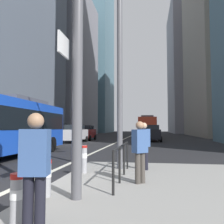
{
  "coord_description": "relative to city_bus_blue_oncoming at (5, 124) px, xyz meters",
  "views": [
    {
      "loc": [
        3.6,
        -6.23,
        1.63
      ],
      "look_at": [
        -0.61,
        20.63,
        3.41
      ],
      "focal_mm": 38.27,
      "sensor_mm": 36.0,
      "label": 1
    }
  ],
  "objects": [
    {
      "name": "car_oncoming_far",
      "position": [
        -0.51,
        18.51,
        -0.85
      ],
      "size": [
        2.08,
        4.05,
        1.94
      ],
      "color": "maroon",
      "rests_on": "ground"
    },
    {
      "name": "street_lamp_post",
      "position": [
        6.64,
        -3.18,
        3.45
      ],
      "size": [
        5.5,
        0.32,
        8.0
      ],
      "color": "#56565B",
      "rests_on": "median_island"
    },
    {
      "name": "ground_plane",
      "position": [
        4.1,
        14.41,
        -1.84
      ],
      "size": [
        160.0,
        160.0,
        0.0
      ],
      "primitive_type": "plane",
      "color": "black"
    },
    {
      "name": "bollard_back",
      "position": [
        5.58,
        -4.15,
        -1.19
      ],
      "size": [
        0.2,
        0.2,
        0.9
      ],
      "color": "#99999E",
      "rests_on": "median_island"
    },
    {
      "name": "office_tower_right_far",
      "position": [
        21.1,
        64.1,
        17.76
      ],
      "size": [
        13.59,
        24.13,
        39.19
      ],
      "primitive_type": "cube",
      "color": "gray",
      "rests_on": "ground"
    },
    {
      "name": "pedestrian_railing",
      "position": [
        6.9,
        -4.85,
        -0.99
      ],
      "size": [
        0.06,
        3.48,
        0.98
      ],
      "color": "black",
      "rests_on": "median_island"
    },
    {
      "name": "office_tower_right_mid",
      "position": [
        21.1,
        36.21,
        19.04
      ],
      "size": [
        10.19,
        23.5,
        41.75
      ],
      "primitive_type": "cube",
      "color": "gray",
      "rests_on": "ground"
    },
    {
      "name": "city_bus_red_receding",
      "position": [
        7.4,
        26.01,
        0.0
      ],
      "size": [
        2.77,
        11.2,
        3.4
      ],
      "color": "red",
      "rests_on": "ground"
    },
    {
      "name": "office_tower_left_mid",
      "position": [
        -11.9,
        42.42,
        15.5
      ],
      "size": [
        10.39,
        23.43,
        34.68
      ],
      "primitive_type": "cube",
      "color": "gray",
      "rests_on": "ground"
    },
    {
      "name": "pedestrian_far",
      "position": [
        6.14,
        -8.7,
        -0.75
      ],
      "size": [
        0.41,
        0.3,
        1.68
      ],
      "color": "black",
      "rests_on": "median_island"
    },
    {
      "name": "pedestrian_walking",
      "position": [
        7.51,
        -3.25,
        -0.77
      ],
      "size": [
        0.45,
        0.42,
        1.66
      ],
      "color": "black",
      "rests_on": "median_island"
    },
    {
      "name": "office_tower_left_far",
      "position": [
        -11.9,
        69.08,
        24.78
      ],
      "size": [
        12.51,
        19.23,
        53.23
      ],
      "primitive_type": "cube",
      "color": "slate",
      "rests_on": "ground"
    },
    {
      "name": "pedestrian_waiting",
      "position": [
        7.44,
        -5.34,
        -0.77
      ],
      "size": [
        0.44,
        0.43,
        1.65
      ],
      "color": "#423D38",
      "rests_on": "median_island"
    },
    {
      "name": "car_receding_near",
      "position": [
        8.02,
        17.01,
        -0.85
      ],
      "size": [
        2.14,
        4.33,
        1.94
      ],
      "color": "black",
      "rests_on": "ground"
    },
    {
      "name": "bollard_left",
      "position": [
        5.75,
        -8.48,
        -1.24
      ],
      "size": [
        0.2,
        0.2,
        0.8
      ],
      "color": "#99999E",
      "rests_on": "median_island"
    },
    {
      "name": "bollard_right",
      "position": [
        5.51,
        -6.89,
        -1.25
      ],
      "size": [
        0.2,
        0.2,
        0.79
      ],
      "color": "#99999E",
      "rests_on": "median_island"
    },
    {
      "name": "car_oncoming_mid",
      "position": [
        -0.5,
        13.62,
        -0.84
      ],
      "size": [
        2.2,
        4.67,
        1.94
      ],
      "color": "silver",
      "rests_on": "ground"
    },
    {
      "name": "lane_centre_line",
      "position": [
        4.1,
        24.41,
        -1.83
      ],
      "size": [
        0.2,
        80.0,
        0.01
      ],
      "primitive_type": "cube",
      "color": "beige",
      "rests_on": "ground"
    },
    {
      "name": "city_bus_blue_oncoming",
      "position": [
        0.0,
        0.0,
        0.0
      ],
      "size": [
        2.76,
        11.11,
        3.4
      ],
      "color": "blue",
      "rests_on": "ground"
    },
    {
      "name": "car_receding_far",
      "position": [
        7.47,
        49.11,
        -0.85
      ],
      "size": [
        2.2,
        4.08,
        1.94
      ],
      "color": "#232838",
      "rests_on": "ground"
    }
  ]
}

